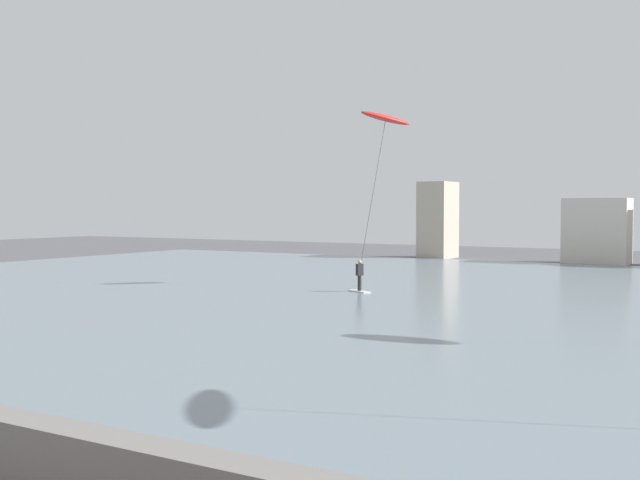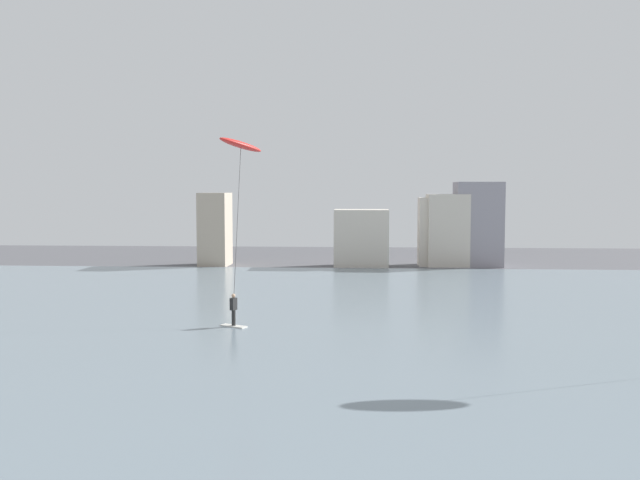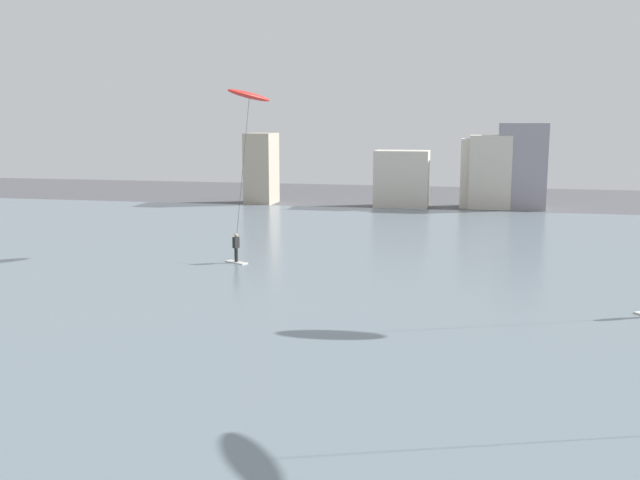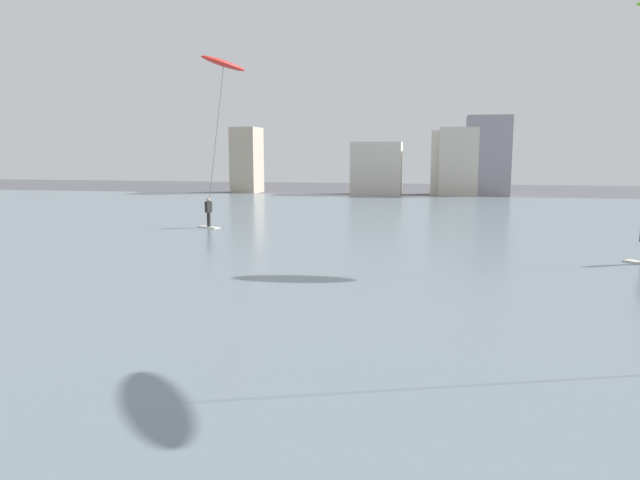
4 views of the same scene
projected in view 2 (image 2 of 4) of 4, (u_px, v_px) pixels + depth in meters
water_bay at (395, 330)px, 33.16m from camera, size 84.00×52.00×0.10m
far_shore_buildings at (404, 230)px, 61.54m from camera, size 27.10×5.04×7.58m
kitesurfer_red at (240, 162)px, 36.16m from camera, size 2.56×5.30×9.71m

